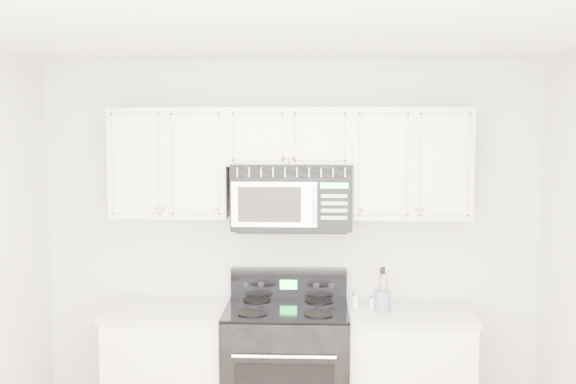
{
  "coord_description": "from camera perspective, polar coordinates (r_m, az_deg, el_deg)",
  "views": [
    {
      "loc": [
        0.2,
        -3.33,
        2.17
      ],
      "look_at": [
        0.0,
        1.3,
        1.72
      ],
      "focal_mm": 45.0,
      "sensor_mm": 36.0,
      "label": 1
    }
  ],
  "objects": [
    {
      "name": "microwave",
      "position": [
        4.91,
        0.33,
        -0.31
      ],
      "size": [
        0.8,
        0.45,
        0.44
      ],
      "color": "black",
      "rests_on": "ground"
    },
    {
      "name": "base_cabinet_left",
      "position": [
        5.18,
        -9.09,
        -14.23
      ],
      "size": [
        0.86,
        0.65,
        0.92
      ],
      "color": "white",
      "rests_on": "ground"
    },
    {
      "name": "utensil_crock",
      "position": [
        4.88,
        7.46,
        -8.48
      ],
      "size": [
        0.11,
        0.11,
        0.3
      ],
      "color": "slate",
      "rests_on": "base_cabinet_right"
    },
    {
      "name": "shaker_salt",
      "position": [
        4.95,
        5.35,
        -8.51
      ],
      "size": [
        0.04,
        0.04,
        0.1
      ],
      "color": "silver",
      "rests_on": "base_cabinet_right"
    },
    {
      "name": "range",
      "position": [
        5.03,
        -0.1,
        -14.05
      ],
      "size": [
        0.82,
        0.75,
        1.14
      ],
      "color": "black",
      "rests_on": "ground"
    },
    {
      "name": "room",
      "position": [
        3.45,
        -0.96,
        -9.1
      ],
      "size": [
        3.51,
        3.51,
        2.61
      ],
      "color": "olive",
      "rests_on": "ground"
    },
    {
      "name": "base_cabinet_right",
      "position": [
        5.12,
        9.35,
        -14.49
      ],
      "size": [
        0.86,
        0.65,
        0.92
      ],
      "color": "white",
      "rests_on": "ground"
    },
    {
      "name": "upper_cabinets",
      "position": [
        4.93,
        0.15,
        2.77
      ],
      "size": [
        2.44,
        0.37,
        0.75
      ],
      "color": "white",
      "rests_on": "ground"
    },
    {
      "name": "shaker_pepper",
      "position": [
        4.92,
        6.71,
        -8.65
      ],
      "size": [
        0.04,
        0.04,
        0.09
      ],
      "color": "silver",
      "rests_on": "base_cabinet_right"
    }
  ]
}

